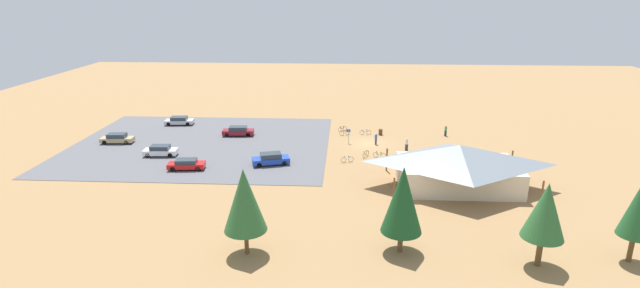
# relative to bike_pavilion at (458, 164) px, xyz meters

# --- Properties ---
(ground) EXTENTS (160.00, 160.00, 0.00)m
(ground) POSITION_rel_bike_pavilion_xyz_m (9.20, -15.70, -2.77)
(ground) COLOR #937047
(ground) RESTS_ON ground
(parking_lot_asphalt) EXTENTS (36.53, 30.13, 0.05)m
(parking_lot_asphalt) POSITION_rel_bike_pavilion_xyz_m (33.42, -14.36, -2.74)
(parking_lot_asphalt) COLOR #56565B
(parking_lot_asphalt) RESTS_ON ground
(bike_pavilion) EXTENTS (15.39, 10.08, 5.00)m
(bike_pavilion) POSITION_rel_bike_pavilion_xyz_m (0.00, 0.00, 0.00)
(bike_pavilion) COLOR beige
(bike_pavilion) RESTS_ON ground
(trash_bin) EXTENTS (0.60, 0.60, 0.90)m
(trash_bin) POSITION_rel_bike_pavilion_xyz_m (7.26, -20.45, -2.32)
(trash_bin) COLOR brown
(trash_bin) RESTS_ON ground
(lot_sign) EXTENTS (0.56, 0.08, 2.20)m
(lot_sign) POSITION_rel_bike_pavilion_xyz_m (12.20, -15.86, -1.35)
(lot_sign) COLOR #99999E
(lot_sign) RESTS_ON ground
(pine_east) EXTENTS (3.60, 3.60, 7.63)m
(pine_east) POSITION_rel_bike_pavilion_xyz_m (20.79, 15.72, 2.15)
(pine_east) COLOR brown
(pine_east) RESTS_ON ground
(pine_far_east) EXTENTS (3.46, 3.46, 7.67)m
(pine_far_east) POSITION_rel_bike_pavilion_xyz_m (7.83, 14.64, 2.00)
(pine_far_east) COLOR brown
(pine_far_east) RESTS_ON ground
(pine_center) EXTENTS (2.74, 2.74, 7.41)m
(pine_center) POSITION_rel_bike_pavilion_xyz_m (-10.80, 15.24, 2.08)
(pine_center) COLOR brown
(pine_center) RESTS_ON ground
(pine_midwest) EXTENTS (3.33, 3.33, 7.15)m
(pine_midwest) POSITION_rel_bike_pavilion_xyz_m (-3.09, 16.27, 2.04)
(pine_midwest) COLOR brown
(pine_midwest) RESTS_ON ground
(bicycle_yellow_lone_west) EXTENTS (0.86, 1.58, 0.89)m
(bicycle_yellow_lone_west) POSITION_rel_bike_pavilion_xyz_m (9.89, -9.85, -2.37)
(bicycle_yellow_lone_west) COLOR black
(bicycle_yellow_lone_west) RESTS_ON ground
(bicycle_silver_front_row) EXTENTS (1.07, 1.41, 0.78)m
(bicycle_silver_front_row) POSITION_rel_bike_pavilion_xyz_m (-3.01, -10.00, -2.41)
(bicycle_silver_front_row) COLOR black
(bicycle_silver_front_row) RESTS_ON ground
(bicycle_orange_back_row) EXTENTS (1.63, 0.73, 0.84)m
(bicycle_orange_back_row) POSITION_rel_bike_pavilion_xyz_m (12.73, -19.94, -2.37)
(bicycle_orange_back_row) COLOR black
(bicycle_orange_back_row) RESTS_ON ground
(bicycle_red_mid_cluster) EXTENTS (0.48, 1.84, 0.89)m
(bicycle_red_mid_cluster) POSITION_rel_bike_pavilion_xyz_m (0.24, -11.68, -2.37)
(bicycle_red_mid_cluster) COLOR black
(bicycle_red_mid_cluster) RESTS_ON ground
(bicycle_white_lone_east) EXTENTS (1.63, 0.62, 0.83)m
(bicycle_white_lone_east) POSITION_rel_bike_pavilion_xyz_m (12.35, -7.64, -2.39)
(bicycle_white_lone_east) COLOR black
(bicycle_white_lone_east) RESTS_ON ground
(bicycle_green_by_bin) EXTENTS (1.64, 0.63, 0.88)m
(bicycle_green_by_bin) POSITION_rel_bike_pavilion_xyz_m (8.09, -9.64, -2.39)
(bicycle_green_by_bin) COLOR black
(bicycle_green_by_bin) RESTS_ON ground
(bicycle_blue_trailside) EXTENTS (1.78, 0.48, 0.81)m
(bicycle_blue_trailside) POSITION_rel_bike_pavilion_xyz_m (9.58, -20.39, -2.39)
(bicycle_blue_trailside) COLOR black
(bicycle_blue_trailside) RESTS_ON ground
(bicycle_teal_yard_right) EXTENTS (0.48, 1.83, 0.85)m
(bicycle_teal_yard_right) POSITION_rel_bike_pavilion_xyz_m (-1.78, -8.79, -2.37)
(bicycle_teal_yard_right) COLOR black
(bicycle_teal_yard_right) RESTS_ON ground
(bicycle_black_edge_south) EXTENTS (1.31, 1.09, 0.83)m
(bicycle_black_edge_south) POSITION_rel_bike_pavilion_xyz_m (13.13, -22.25, -2.40)
(bicycle_black_edge_south) COLOR black
(bicycle_black_edge_south) RESTS_ON ground
(car_blue_near_entry) EXTENTS (5.00, 3.09, 1.50)m
(car_blue_near_entry) POSITION_rel_bike_pavilion_xyz_m (22.07, -6.16, -1.98)
(car_blue_near_entry) COLOR #1E42B2
(car_blue_near_entry) RESTS_ON parking_lot_asphalt
(car_maroon_mid_lot) EXTENTS (4.79, 2.03, 1.42)m
(car_maroon_mid_lot) POSITION_rel_bike_pavilion_xyz_m (29.01, -18.73, -2.01)
(car_maroon_mid_lot) COLOR maroon
(car_maroon_mid_lot) RESTS_ON parking_lot_asphalt
(car_tan_second_row) EXTENTS (4.69, 2.04, 1.41)m
(car_tan_second_row) POSITION_rel_bike_pavilion_xyz_m (45.73, -14.01, -2.02)
(car_tan_second_row) COLOR tan
(car_tan_second_row) RESTS_ON parking_lot_asphalt
(car_red_end_stall) EXTENTS (4.63, 2.18, 1.30)m
(car_red_end_stall) POSITION_rel_bike_pavilion_xyz_m (32.27, -3.88, -2.06)
(car_red_end_stall) COLOR red
(car_red_end_stall) RESTS_ON parking_lot_asphalt
(car_white_front_row) EXTENTS (4.48, 1.99, 1.44)m
(car_white_front_row) POSITION_rel_bike_pavilion_xyz_m (37.36, -8.74, -2.00)
(car_white_front_row) COLOR white
(car_white_front_row) RESTS_ON parking_lot_asphalt
(car_silver_inner_stall) EXTENTS (4.71, 2.27, 1.35)m
(car_silver_inner_stall) POSITION_rel_bike_pavilion_xyz_m (40.06, -24.44, -2.04)
(car_silver_inner_stall) COLOR #BCBCC1
(car_silver_inner_stall) RESTS_ON parking_lot_asphalt
(visitor_near_lot) EXTENTS (0.40, 0.38, 1.74)m
(visitor_near_lot) POSITION_rel_bike_pavilion_xyz_m (4.14, -12.95, -1.85)
(visitor_near_lot) COLOR #2D3347
(visitor_near_lot) RESTS_ON ground
(visitor_at_bikes) EXTENTS (0.36, 0.36, 1.66)m
(visitor_at_bikes) POSITION_rel_bike_pavilion_xyz_m (-2.61, -20.42, -1.90)
(visitor_at_bikes) COLOR #2D3347
(visitor_at_bikes) RESTS_ON ground
(visitor_crossing_yard) EXTENTS (0.36, 0.36, 1.70)m
(visitor_crossing_yard) POSITION_rel_bike_pavilion_xyz_m (8.25, -15.51, -1.87)
(visitor_crossing_yard) COLOR #2D3347
(visitor_crossing_yard) RESTS_ON ground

